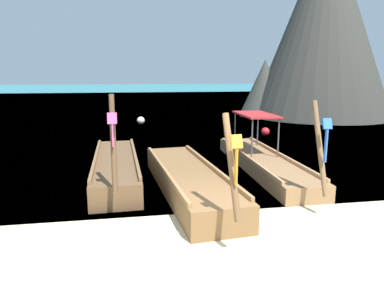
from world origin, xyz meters
name	(u,v)px	position (x,y,z in m)	size (l,w,h in m)	color
ground	(221,239)	(0.00, 0.00, 0.00)	(120.00, 120.00, 0.00)	beige
sea_water	(142,92)	(0.00, 61.37, 0.00)	(120.00, 120.00, 0.00)	teal
longtail_boat_pink_ribbon	(116,167)	(-2.19, 4.57, 0.33)	(1.52, 6.21, 2.73)	brown
longtail_boat_orange_ribbon	(188,180)	(-0.19, 2.88, 0.33)	(1.95, 6.59, 2.47)	brown
longtail_boat_blue_ribbon	(262,161)	(2.64, 4.72, 0.30)	(1.36, 7.41, 2.56)	olive
karst_rock	(322,24)	(12.36, 18.86, 6.83)	(11.09, 10.31, 14.00)	#383833
mooring_buoy_near	(265,132)	(5.21, 11.01, 0.22)	(0.44, 0.44, 0.44)	red
mooring_buoy_far	(141,120)	(-1.16, 16.52, 0.25)	(0.49, 0.49, 0.49)	white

